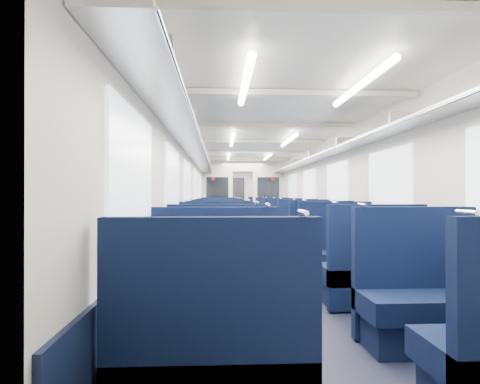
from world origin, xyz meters
The scene contains 36 objects.
floor centered at (0.00, 0.00, 0.00)m, with size 2.80×18.00×0.01m, color black.
ceiling centered at (0.00, 0.00, 2.35)m, with size 2.80×18.00×0.01m, color silver.
wall_left centered at (-1.40, 0.00, 1.18)m, with size 0.02×18.00×2.35m, color beige.
dado_left centered at (-1.39, 0.00, 0.35)m, with size 0.03×17.90×0.70m, color black.
wall_right centered at (1.40, 0.00, 1.18)m, with size 0.02×18.00×2.35m, color beige.
dado_right centered at (1.39, 0.00, 0.35)m, with size 0.03×17.90×0.70m, color black.
wall_far centered at (0.00, 9.00, 1.18)m, with size 2.80×0.02×2.35m, color beige.
luggage_rack_left centered at (-1.21, 0.00, 1.97)m, with size 0.36×17.40×0.18m.
luggage_rack_right centered at (1.21, 0.00, 1.97)m, with size 0.36×17.40×0.18m.
windows centered at (0.00, -0.46, 1.42)m, with size 2.78×15.60×0.75m.
ceiling_fittings centered at (0.00, -0.26, 2.29)m, with size 2.70×16.06×0.11m.
end_door centered at (0.00, 8.94, 1.00)m, with size 0.75×0.06×2.00m, color black.
bulkhead centered at (0.00, 3.60, 1.23)m, with size 2.80×0.10×2.35m.
seat_0 centered at (-0.83, -8.25, 0.35)m, with size 1.03×0.57×1.15m.
seat_2 centered at (-0.83, -7.12, 0.35)m, with size 1.03×0.57×1.15m.
seat_3 centered at (0.83, -7.13, 0.35)m, with size 1.03×0.57×1.15m.
seat_4 centered at (-0.83, -5.90, 0.35)m, with size 1.03×0.57×1.15m.
seat_5 centered at (0.83, -6.05, 0.35)m, with size 1.03×0.57×1.15m.
seat_6 centered at (-0.83, -4.92, 0.35)m, with size 1.03×0.57×1.15m.
seat_7 centered at (0.83, -4.82, 0.35)m, with size 1.03×0.57×1.15m.
seat_8 centered at (-0.83, -3.70, 0.35)m, with size 1.03×0.57×1.15m.
seat_9 centered at (0.83, -3.79, 0.35)m, with size 1.03×0.57×1.15m.
seat_10 centered at (-0.83, -2.57, 0.35)m, with size 1.03×0.57×1.15m.
seat_11 centered at (0.83, -2.64, 0.35)m, with size 1.03×0.57×1.15m.
seat_12 centered at (-0.83, -1.36, 0.35)m, with size 1.03×0.57×1.15m.
seat_13 centered at (0.83, -1.43, 0.35)m, with size 1.03×0.57×1.15m.
seat_14 centered at (-0.83, -0.19, 0.35)m, with size 1.03×0.57×1.15m.
seat_15 centered at (0.83, -0.17, 0.35)m, with size 1.03×0.57×1.15m.
seat_16 centered at (-0.83, 0.84, 0.35)m, with size 1.03×0.57×1.15m.
seat_17 centered at (0.83, 0.90, 0.35)m, with size 1.03×0.57×1.15m.
seat_18 centered at (-0.83, 2.01, 0.35)m, with size 1.03×0.57×1.15m.
seat_19 centered at (0.83, 2.02, 0.35)m, with size 1.03×0.57×1.15m.
seat_20 centered at (-0.83, 4.06, 0.35)m, with size 1.03×0.57×1.15m.
seat_21 centered at (0.83, 4.15, 0.35)m, with size 1.03×0.57×1.15m.
seat_22 centered at (-0.83, 5.21, 0.35)m, with size 1.03×0.57×1.15m.
seat_23 centered at (0.83, 5.20, 0.35)m, with size 1.03×0.57×1.15m.
Camera 1 is at (-0.79, -10.29, 1.22)m, focal length 30.19 mm.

